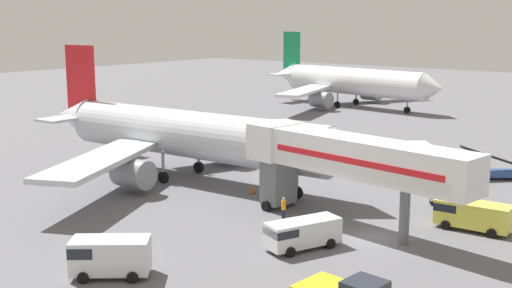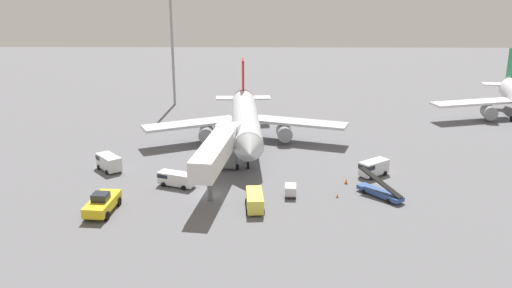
% 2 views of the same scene
% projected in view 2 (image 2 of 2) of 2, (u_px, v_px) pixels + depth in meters
% --- Properties ---
extents(ground_plane, '(300.00, 300.00, 0.00)m').
position_uv_depth(ground_plane, '(210.00, 194.00, 72.31)').
color(ground_plane, slate).
extents(airplane_at_gate, '(35.44, 37.65, 12.31)m').
position_uv_depth(airplane_at_gate, '(245.00, 120.00, 92.38)').
color(airplane_at_gate, silver).
rests_on(airplane_at_gate, ground).
extents(jet_bridge, '(5.73, 19.22, 6.84)m').
position_uv_depth(jet_bridge, '(218.00, 150.00, 74.02)').
color(jet_bridge, silver).
rests_on(jet_bridge, ground).
extents(pushback_tug, '(3.38, 6.81, 2.63)m').
position_uv_depth(pushback_tug, '(102.00, 203.00, 66.39)').
color(pushback_tug, yellow).
rests_on(pushback_tug, ground).
extents(belt_loader_truck, '(5.45, 6.29, 3.21)m').
position_uv_depth(belt_loader_truck, '(380.00, 191.00, 71.14)').
color(belt_loader_truck, '#2D4C8E').
rests_on(belt_loader_truck, ground).
extents(service_van_mid_center, '(5.43, 3.59, 1.95)m').
position_uv_depth(service_van_mid_center, '(176.00, 178.00, 74.67)').
color(service_van_mid_center, white).
rests_on(service_van_mid_center, ground).
extents(service_van_far_right, '(4.78, 4.28, 2.28)m').
position_uv_depth(service_van_far_right, '(373.00, 167.00, 78.36)').
color(service_van_far_right, silver).
rests_on(service_van_far_right, ground).
extents(service_van_near_center, '(4.54, 4.85, 2.31)m').
position_uv_depth(service_van_near_center, '(108.00, 162.00, 80.70)').
color(service_van_near_center, silver).
rests_on(service_van_near_center, ground).
extents(service_van_near_right, '(2.50, 5.36, 2.07)m').
position_uv_depth(service_van_near_right, '(255.00, 199.00, 67.58)').
color(service_van_near_right, '#E5DB4C').
rests_on(service_van_near_right, ground).
extents(baggage_cart_mid_right, '(1.56, 2.22, 1.54)m').
position_uv_depth(baggage_cart_mid_right, '(291.00, 190.00, 71.27)').
color(baggage_cart_mid_right, '#38383D').
rests_on(baggage_cart_mid_right, ground).
extents(ground_crew_worker_foreground, '(0.48, 0.48, 1.84)m').
position_uv_depth(ground_crew_worker_foreground, '(209.00, 168.00, 78.95)').
color(ground_crew_worker_foreground, '#1E2333').
rests_on(ground_crew_worker_foreground, ground).
extents(safety_cone_alpha, '(0.49, 0.49, 0.75)m').
position_uv_depth(safety_cone_alpha, '(243.00, 157.00, 85.59)').
color(safety_cone_alpha, black).
rests_on(safety_cone_alpha, ground).
extents(safety_cone_bravo, '(0.34, 0.34, 0.52)m').
position_uv_depth(safety_cone_bravo, '(337.00, 196.00, 71.10)').
color(safety_cone_bravo, black).
rests_on(safety_cone_bravo, ground).
extents(safety_cone_charlie, '(0.46, 0.46, 0.70)m').
position_uv_depth(safety_cone_charlie, '(346.00, 181.00, 75.73)').
color(safety_cone_charlie, black).
rests_on(safety_cone_charlie, ground).
extents(apron_light_mast, '(2.40, 2.40, 32.86)m').
position_uv_depth(apron_light_mast, '(170.00, 3.00, 115.04)').
color(apron_light_mast, '#93969B').
rests_on(apron_light_mast, ground).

